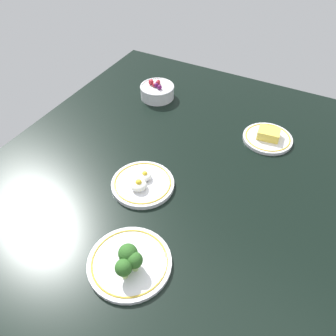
{
  "coord_description": "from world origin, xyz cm",
  "views": [
    {
      "loc": [
        -67.17,
        -35.46,
        79.34
      ],
      "look_at": [
        0.0,
        0.0,
        6.0
      ],
      "focal_mm": 36.31,
      "sensor_mm": 36.0,
      "label": 1
    }
  ],
  "objects": [
    {
      "name": "dining_table",
      "position": [
        0.0,
        0.0,
        2.0
      ],
      "size": [
        138.13,
        112.16,
        4.0
      ],
      "primitive_type": "cube",
      "color": "black",
      "rests_on": "ground"
    },
    {
      "name": "plate_eggs",
      "position": [
        -8.66,
        4.1,
        5.11
      ],
      "size": [
        19.0,
        19.0,
        4.83
      ],
      "color": "silver",
      "rests_on": "dining_table"
    },
    {
      "name": "plate_broccoli",
      "position": [
        -33.26,
        -6.96,
        5.94
      ],
      "size": [
        20.85,
        20.85,
        7.89
      ],
      "color": "silver",
      "rests_on": "dining_table"
    },
    {
      "name": "plate_cheese",
      "position": [
        30.65,
        -23.08,
        5.16
      ],
      "size": [
        17.04,
        17.04,
        4.22
      ],
      "color": "silver",
      "rests_on": "dining_table"
    },
    {
      "name": "bowl_berries",
      "position": [
        36.62,
        24.25,
        6.93
      ],
      "size": [
        13.66,
        13.66,
        7.03
      ],
      "color": "silver",
      "rests_on": "dining_table"
    }
  ]
}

